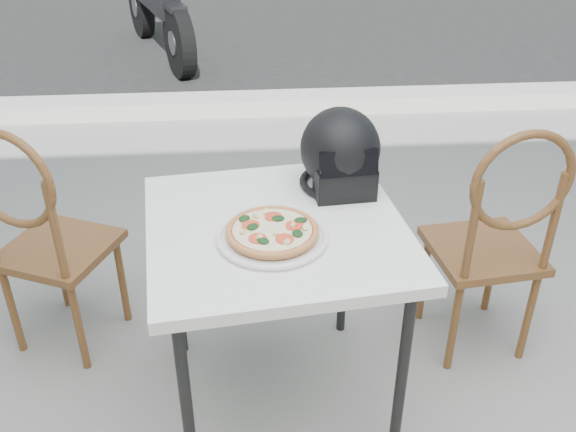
{
  "coord_description": "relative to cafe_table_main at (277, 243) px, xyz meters",
  "views": [
    {
      "loc": [
        -0.34,
        -1.45,
        1.78
      ],
      "look_at": [
        -0.22,
        0.18,
        0.79
      ],
      "focal_mm": 40.0,
      "sensor_mm": 36.0,
      "label": 1
    }
  ],
  "objects": [
    {
      "name": "curb",
      "position": [
        0.25,
        2.79,
        -0.62
      ],
      "size": [
        30.0,
        0.25,
        0.12
      ],
      "primitive_type": "cube",
      "color": "#ABA8A0",
      "rests_on": "ground"
    },
    {
      "name": "cafe_table_main",
      "position": [
        0.0,
        0.0,
        0.0
      ],
      "size": [
        0.87,
        0.87,
        0.74
      ],
      "rotation": [
        0.0,
        0.0,
        0.12
      ],
      "color": "white",
      "rests_on": "ground"
    },
    {
      "name": "plate",
      "position": [
        -0.02,
        -0.08,
        0.08
      ],
      "size": [
        0.35,
        0.35,
        0.02
      ],
      "rotation": [
        0.0,
        0.0,
        -0.05
      ],
      "color": "silver",
      "rests_on": "cafe_table_main"
    },
    {
      "name": "pizza",
      "position": [
        -0.02,
        -0.08,
        0.1
      ],
      "size": [
        0.28,
        0.28,
        0.03
      ],
      "rotation": [
        0.0,
        0.0,
        -0.02
      ],
      "color": "#C07946",
      "rests_on": "plate"
    },
    {
      "name": "helmet",
      "position": [
        0.23,
        0.23,
        0.19
      ],
      "size": [
        0.29,
        0.3,
        0.27
      ],
      "rotation": [
        0.0,
        0.0,
        0.08
      ],
      "color": "black",
      "rests_on": "cafe_table_main"
    },
    {
      "name": "cafe_chair_main",
      "position": [
        0.8,
        0.2,
        -0.13
      ],
      "size": [
        0.42,
        0.42,
        0.98
      ],
      "rotation": [
        0.0,
        0.0,
        3.26
      ],
      "color": "brown",
      "rests_on": "ground"
    },
    {
      "name": "cafe_chair_side",
      "position": [
        -0.83,
        0.35,
        -0.13
      ],
      "size": [
        0.49,
        0.49,
        0.98
      ],
      "rotation": [
        0.0,
        0.0,
        2.73
      ],
      "color": "brown",
      "rests_on": "ground"
    },
    {
      "name": "motorcycle",
      "position": [
        -0.81,
        4.25,
        -0.25
      ],
      "size": [
        0.79,
        1.87,
        0.97
      ],
      "rotation": [
        0.0,
        0.0,
        0.35
      ],
      "color": "black",
      "rests_on": "street_asphalt"
    }
  ]
}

